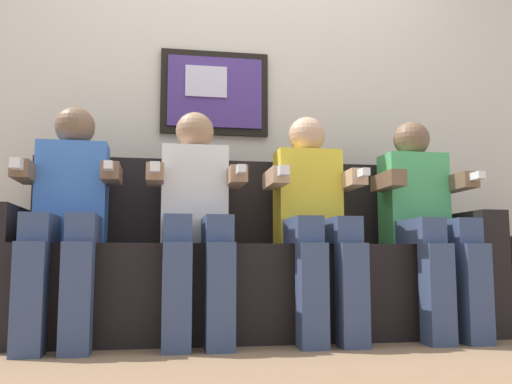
{
  "coord_description": "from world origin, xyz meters",
  "views": [
    {
      "loc": [
        -0.46,
        -2.52,
        0.38
      ],
      "look_at": [
        0.0,
        0.15,
        0.7
      ],
      "focal_mm": 39.95,
      "sensor_mm": 36.0,
      "label": 1
    }
  ],
  "objects_px": {
    "person_right_center": "(314,213)",
    "person_leftmost": "(68,209)",
    "person_left_center": "(195,211)",
    "person_rightmost": "(425,214)",
    "couch": "(250,273)"
  },
  "relations": [
    {
      "from": "person_right_center",
      "to": "person_leftmost",
      "type": "bearing_deg",
      "value": 180.0
    },
    {
      "from": "person_left_center",
      "to": "person_rightmost",
      "type": "distance_m",
      "value": 1.15
    },
    {
      "from": "person_rightmost",
      "to": "person_leftmost",
      "type": "bearing_deg",
      "value": -179.98
    },
    {
      "from": "person_leftmost",
      "to": "person_left_center",
      "type": "relative_size",
      "value": 1.0
    },
    {
      "from": "person_rightmost",
      "to": "person_right_center",
      "type": "bearing_deg",
      "value": -179.95
    },
    {
      "from": "couch",
      "to": "person_rightmost",
      "type": "distance_m",
      "value": 0.93
    },
    {
      "from": "person_left_center",
      "to": "couch",
      "type": "bearing_deg",
      "value": 30.35
    },
    {
      "from": "person_leftmost",
      "to": "person_rightmost",
      "type": "height_order",
      "value": "same"
    },
    {
      "from": "person_leftmost",
      "to": "person_left_center",
      "type": "bearing_deg",
      "value": 0.0
    },
    {
      "from": "person_leftmost",
      "to": "person_left_center",
      "type": "height_order",
      "value": "same"
    },
    {
      "from": "couch",
      "to": "person_leftmost",
      "type": "xyz_separation_m",
      "value": [
        -0.87,
        -0.17,
        0.29
      ]
    },
    {
      "from": "person_left_center",
      "to": "person_right_center",
      "type": "relative_size",
      "value": 1.0
    },
    {
      "from": "person_left_center",
      "to": "person_right_center",
      "type": "bearing_deg",
      "value": 0.0
    },
    {
      "from": "person_leftmost",
      "to": "person_right_center",
      "type": "height_order",
      "value": "same"
    },
    {
      "from": "couch",
      "to": "person_leftmost",
      "type": "bearing_deg",
      "value": -168.96
    }
  ]
}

